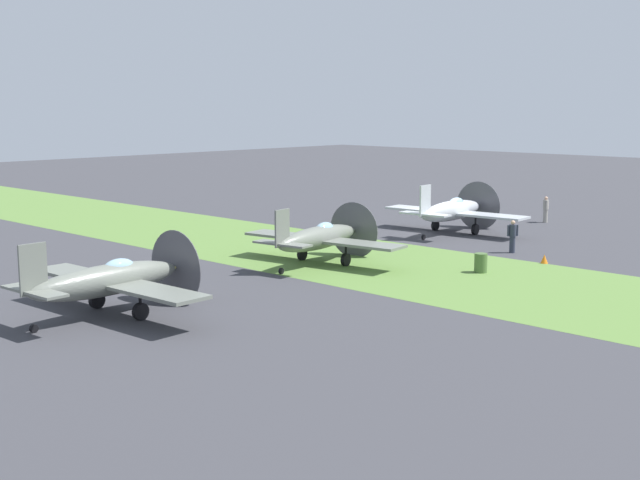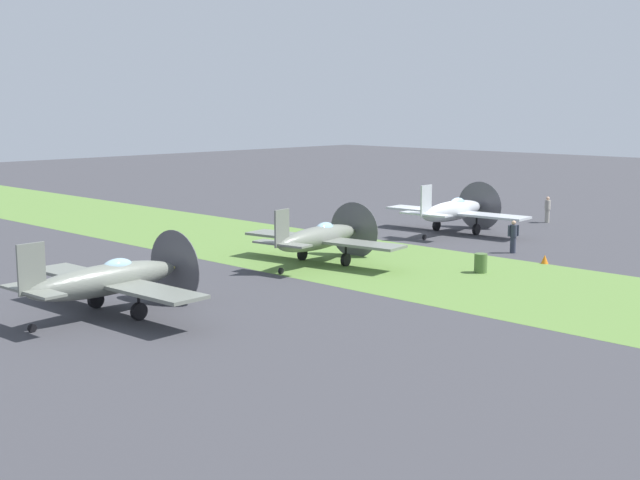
% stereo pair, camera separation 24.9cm
% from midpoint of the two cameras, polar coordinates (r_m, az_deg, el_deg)
% --- Properties ---
extents(ground_plane, '(160.00, 160.00, 0.00)m').
position_cam_midpoint_polar(ground_plane, '(52.01, 7.94, 0.50)').
color(ground_plane, '#38383D').
extents(grass_verge, '(120.00, 11.00, 0.01)m').
position_cam_midpoint_polar(grass_verge, '(44.37, 0.25, -0.90)').
color(grass_verge, '#567A38').
rests_on(grass_verge, ground).
extents(airplane_lead, '(9.32, 7.37, 3.31)m').
position_cam_midpoint_polar(airplane_lead, '(51.68, 9.17, 1.97)').
color(airplane_lead, '#B2B7BC').
rests_on(airplane_lead, ground).
extents(airplane_wingman, '(8.87, 7.05, 3.14)m').
position_cam_midpoint_polar(airplane_wingman, '(41.17, 0.17, 0.16)').
color(airplane_wingman, slate).
rests_on(airplane_wingman, ground).
extents(airplane_trail, '(9.08, 7.20, 3.24)m').
position_cam_midpoint_polar(airplane_trail, '(32.08, -13.90, -2.62)').
color(airplane_trail, slate).
rests_on(airplane_trail, ground).
extents(ground_crew_chief, '(0.39, 0.55, 1.73)m').
position_cam_midpoint_polar(ground_crew_chief, '(45.49, 13.08, 0.27)').
color(ground_crew_chief, '#2D3342').
rests_on(ground_crew_chief, ground).
extents(ground_crew_mechanic, '(0.42, 0.53, 1.73)m').
position_cam_midpoint_polar(ground_crew_mechanic, '(57.76, 15.24, 2.04)').
color(ground_crew_mechanic, '#9E998E').
rests_on(ground_crew_mechanic, ground).
extents(fuel_drum, '(0.60, 0.60, 0.90)m').
position_cam_midpoint_polar(fuel_drum, '(39.95, 10.98, -1.55)').
color(fuel_drum, '#476633').
rests_on(fuel_drum, ground).
extents(runway_marker_cone, '(0.36, 0.36, 0.44)m').
position_cam_midpoint_polar(runway_marker_cone, '(42.95, 15.11, -1.26)').
color(runway_marker_cone, orange).
rests_on(runway_marker_cone, ground).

